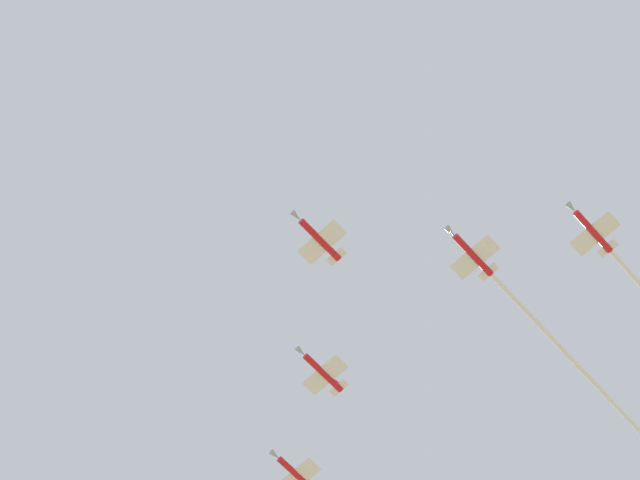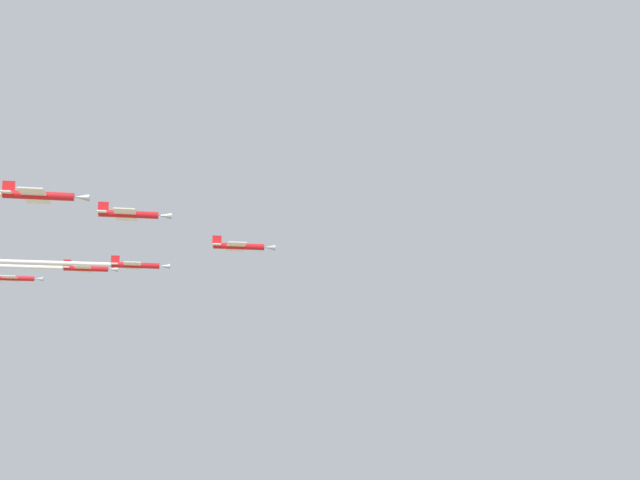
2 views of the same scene
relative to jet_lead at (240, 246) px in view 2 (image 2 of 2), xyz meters
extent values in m
cylinder|color=red|center=(0.25, 0.08, -0.01)|extent=(9.86, 4.10, 1.22)
cone|color=#9EA3AD|center=(-5.55, -1.72, -0.01)|extent=(2.45, 1.76, 1.15)
cube|color=white|center=(0.78, 0.24, -0.07)|extent=(5.99, 9.49, 0.20)
cube|color=white|center=(4.41, 1.37, -0.01)|extent=(2.59, 4.04, 0.20)
cube|color=red|center=(4.33, 1.34, 0.98)|extent=(1.74, 0.69, 1.99)
cylinder|color=red|center=(25.03, -11.28, -1.30)|extent=(9.86, 4.10, 1.22)
cone|color=#9EA3AD|center=(19.23, -13.08, -1.30)|extent=(2.45, 1.76, 1.15)
cube|color=white|center=(25.56, -11.12, -1.35)|extent=(5.99, 9.49, 0.20)
cube|color=white|center=(29.18, -10.00, -1.30)|extent=(2.59, 4.04, 0.20)
cube|color=red|center=(29.10, -10.02, -0.30)|extent=(1.74, 0.69, 1.99)
cylinder|color=red|center=(14.26, 23.46, 1.28)|extent=(9.86, 4.10, 1.22)
cone|color=#9EA3AD|center=(8.45, 21.66, 1.28)|extent=(2.45, 1.76, 1.15)
cube|color=white|center=(14.78, 23.63, 1.22)|extent=(5.99, 9.49, 0.20)
cube|color=white|center=(18.41, 24.75, 1.28)|extent=(2.59, 4.04, 0.20)
cube|color=red|center=(18.33, 24.72, 2.27)|extent=(1.74, 0.69, 1.99)
cylinder|color=red|center=(41.84, -25.12, 0.68)|extent=(9.86, 4.10, 1.22)
cone|color=#9EA3AD|center=(36.04, -26.92, 0.68)|extent=(2.45, 1.76, 1.15)
cube|color=white|center=(42.37, -24.95, 0.63)|extent=(5.99, 9.49, 0.20)
cube|color=white|center=(45.99, -23.83, 0.68)|extent=(2.59, 4.04, 0.20)
cube|color=red|center=(45.91, -23.85, 1.68)|extent=(1.74, 0.69, 1.99)
cylinder|color=red|center=(20.30, 44.38, -0.71)|extent=(9.86, 4.10, 1.22)
cone|color=#9EA3AD|center=(14.49, 42.58, -0.71)|extent=(2.45, 1.76, 1.15)
cube|color=white|center=(20.82, 44.54, -0.76)|extent=(5.99, 9.49, 0.20)
cube|color=white|center=(24.45, 45.67, -0.71)|extent=(2.59, 4.04, 0.20)
cube|color=red|center=(24.37, 45.64, 0.29)|extent=(1.74, 0.69, 1.99)
cylinder|color=red|center=(65.54, -36.81, 0.71)|extent=(9.86, 4.10, 1.22)
cone|color=#9EA3AD|center=(59.73, -38.61, 0.71)|extent=(2.45, 1.76, 1.15)
cube|color=white|center=(66.06, -36.65, 0.66)|extent=(5.99, 9.49, 0.20)
camera|label=1|loc=(-30.23, -53.48, -165.70)|focal=55.90mm
camera|label=2|loc=(-34.30, 154.85, -31.36)|focal=46.21mm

